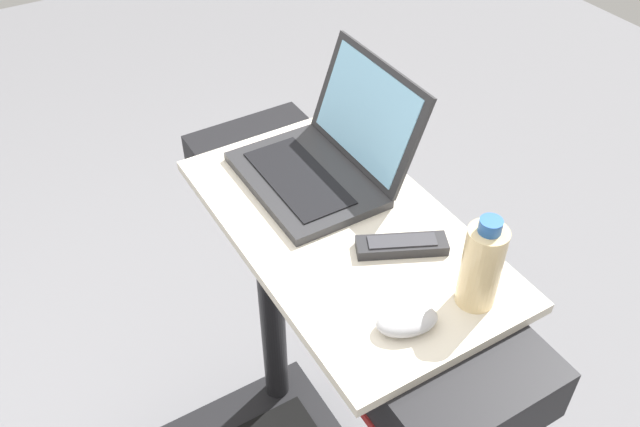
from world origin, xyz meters
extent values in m
cylinder|color=black|center=(-0.34, 0.70, 0.56)|extent=(0.07, 0.07, 0.82)
cube|color=black|center=(0.00, 0.70, 1.02)|extent=(0.90, 0.28, 0.11)
cube|color=#0C3F19|center=(0.00, 0.56, 1.02)|extent=(0.24, 0.01, 0.06)
cube|color=maroon|center=(0.00, 0.56, 0.98)|extent=(0.81, 0.00, 0.02)
cube|color=beige|center=(0.00, 0.70, 1.09)|extent=(0.68, 0.38, 0.02)
cube|color=#2D2D30|center=(-0.14, 0.70, 1.11)|extent=(0.30, 0.21, 0.02)
cube|color=black|center=(-0.14, 0.69, 1.12)|extent=(0.25, 0.12, 0.00)
cube|color=#2D2D30|center=(-0.14, 0.84, 1.21)|extent=(0.30, 0.08, 0.20)
cube|color=#8CCCF2|center=(-0.14, 0.84, 1.22)|extent=(0.27, 0.06, 0.18)
ellipsoid|color=#B2B2B7|center=(0.25, 0.66, 1.11)|extent=(0.08, 0.11, 0.03)
cylinder|color=beige|center=(0.26, 0.79, 1.17)|extent=(0.06, 0.06, 0.15)
cylinder|color=#2659A5|center=(0.26, 0.79, 1.26)|extent=(0.04, 0.04, 0.02)
cube|color=#232326|center=(0.11, 0.75, 1.11)|extent=(0.11, 0.16, 0.02)
cube|color=#333338|center=(0.11, 0.75, 1.12)|extent=(0.08, 0.12, 0.00)
camera|label=1|loc=(0.77, 0.19, 1.93)|focal=37.80mm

